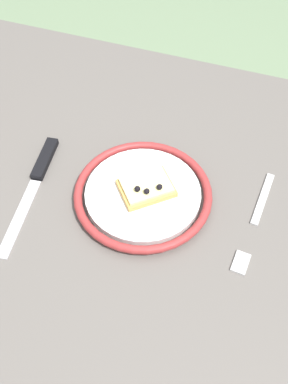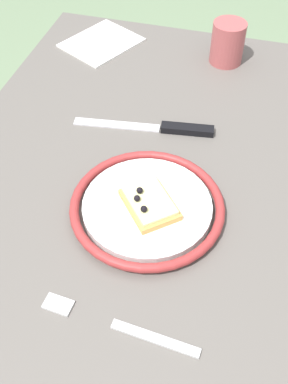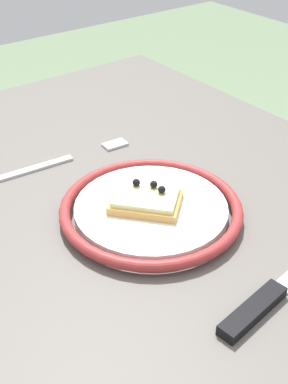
% 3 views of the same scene
% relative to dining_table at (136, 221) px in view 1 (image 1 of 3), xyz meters
% --- Properties ---
extents(ground_plane, '(6.00, 6.00, 0.00)m').
position_rel_dining_table_xyz_m(ground_plane, '(0.00, 0.00, -0.66)').
color(ground_plane, slate).
extents(dining_table, '(1.00, 0.73, 0.77)m').
position_rel_dining_table_xyz_m(dining_table, '(0.00, 0.00, 0.00)').
color(dining_table, '#5B5651').
rests_on(dining_table, ground_plane).
extents(plate, '(0.22, 0.22, 0.02)m').
position_rel_dining_table_xyz_m(plate, '(-0.02, 0.02, 0.12)').
color(plate, white).
rests_on(plate, dining_table).
extents(pizza_slice_near, '(0.10, 0.10, 0.03)m').
position_rel_dining_table_xyz_m(pizza_slice_near, '(-0.03, 0.02, 0.13)').
color(pizza_slice_near, tan).
rests_on(pizza_slice_near, plate).
extents(knife, '(0.05, 0.24, 0.01)m').
position_rel_dining_table_xyz_m(knife, '(0.16, 0.03, 0.11)').
color(knife, silver).
rests_on(knife, dining_table).
extents(fork, '(0.03, 0.20, 0.00)m').
position_rel_dining_table_xyz_m(fork, '(-0.20, 0.01, 0.11)').
color(fork, silver).
rests_on(fork, dining_table).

